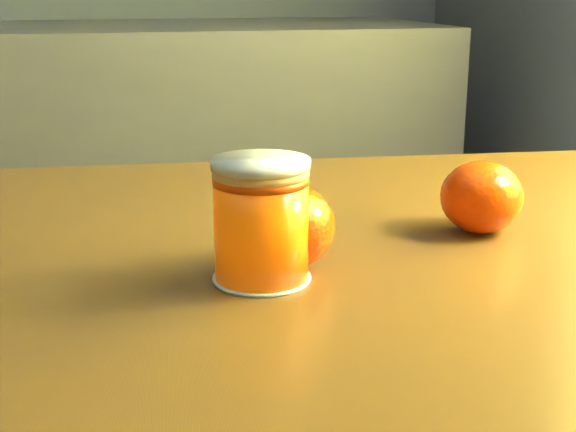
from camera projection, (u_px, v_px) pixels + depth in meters
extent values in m
cube|color=#593B16|center=(353.00, 282.00, 0.64)|extent=(1.11, 0.82, 0.04)
cylinder|color=#FF5C05|center=(261.00, 229.00, 0.58)|extent=(0.07, 0.07, 0.08)
cylinder|color=#E3A55C|center=(261.00, 172.00, 0.57)|extent=(0.07, 0.07, 0.01)
cylinder|color=silver|center=(261.00, 164.00, 0.56)|extent=(0.07, 0.07, 0.00)
ellipsoid|color=#E53B04|center=(287.00, 226.00, 0.61)|extent=(0.09, 0.09, 0.07)
ellipsoid|color=#E53B04|center=(482.00, 197.00, 0.69)|extent=(0.07, 0.07, 0.06)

